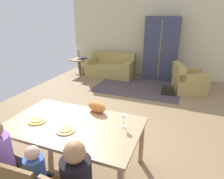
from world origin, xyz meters
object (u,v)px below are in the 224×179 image
person_man (4,164)px  armchair (188,81)px  book_lower (84,59)px  handbag (168,90)px  dining_table (73,128)px  cat (97,107)px  wine_glass (123,118)px  armoire (161,49)px  couch (111,68)px  book_upper (84,58)px  plate_near_child (66,130)px  plate_near_man (37,121)px  table_lamp (78,48)px  side_table (79,64)px

person_man → armchair: size_ratio=1.03×
book_lower → handbag: size_ratio=0.69×
dining_table → handbag: size_ratio=5.77×
cat → armchair: bearing=86.6°
handbag → book_lower: bearing=163.5°
dining_table → wine_glass: size_ratio=9.92×
person_man → armoire: bearing=80.3°
wine_glass → couch: bearing=113.6°
book_lower → couch: bearing=12.1°
wine_glass → armoire: armoire is taller
armoire → book_upper: (-2.72, -0.51, -0.43)m
person_man → book_upper: bearing=108.9°
plate_near_child → wine_glass: size_ratio=1.34×
armchair → book_lower: armchair is taller
person_man → book_upper: (-1.76, 5.14, 0.11)m
wine_glass → dining_table: bearing=-164.8°
wine_glass → armchair: wine_glass is taller
plate_near_child → armoire: size_ratio=0.12×
dining_table → plate_near_child: plate_near_child is taller
plate_near_child → book_upper: 5.11m
cat → armoire: armoire is taller
cat → couch: 4.44m
dining_table → wine_glass: wine_glass is taller
cat → book_upper: bearing=138.1°
armoire → book_upper: 2.80m
couch → book_lower: size_ratio=7.72×
plate_near_man → plate_near_child: 0.51m
plate_near_child → book_upper: size_ratio=1.14×
dining_table → person_man: 0.91m
plate_near_man → table_lamp: size_ratio=0.46×
armoire → table_lamp: size_ratio=3.89×
plate_near_man → book_upper: bearing=111.2°
armoire → dining_table: bearing=-95.3°
table_lamp → handbag: (3.37, -0.90, -0.88)m
armchair → side_table: size_ratio=1.85×
wine_glass → cat: bearing=152.4°
plate_near_child → armoire: 5.12m
side_table → book_lower: size_ratio=2.64×
wine_glass → armoire: 4.74m
plate_near_man → book_lower: bearing=111.2°
armchair → side_table: armchair is taller
armoire → handbag: armoire is taller
plate_near_child → book_lower: 5.12m
couch → person_man: bearing=-81.8°
armchair → book_upper: armchair is taller
dining_table → armoire: armoire is taller
cat → armoire: bearing=102.8°
book_lower → handbag: 3.36m
plate_near_man → book_upper: size_ratio=1.14×
person_man → table_lamp: 5.47m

